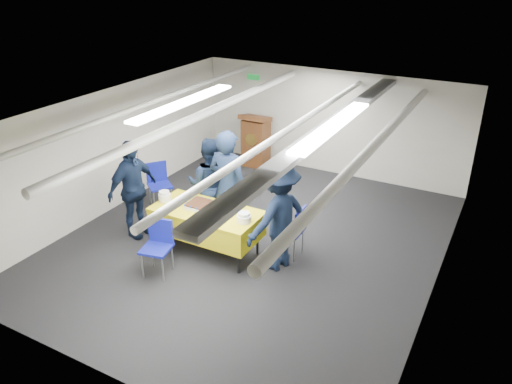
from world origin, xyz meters
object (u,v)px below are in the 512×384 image
chair_near (158,241)px  chair_left (158,180)px  sailor_a (228,187)px  sheet_cake (203,206)px  serving_table (207,221)px  podium (256,140)px  sailor_b (210,184)px  sailor_c (133,189)px  chair_right (294,227)px  sailor_d (278,216)px

chair_near → chair_left: size_ratio=1.00×
sailor_a → sheet_cake: bearing=70.8°
sheet_cake → sailor_a: bearing=68.3°
serving_table → sheet_cake: size_ratio=3.49×
chair_left → sailor_a: sailor_a is taller
podium → sailor_b: sailor_b is taller
sheet_cake → podium: 3.80m
sailor_b → podium: bearing=-96.6°
chair_near → sailor_c: bearing=146.3°
chair_near → sailor_a: bearing=72.3°
serving_table → sailor_b: bearing=118.2°
chair_right → sailor_c: 2.82m
serving_table → sailor_d: bearing=7.8°
sailor_c → sailor_d: sailor_d is taller
serving_table → sailor_b: sailor_b is taller
chair_right → sailor_b: 1.73m
serving_table → sailor_d: 1.25m
sheet_cake → chair_right: 1.51m
serving_table → chair_left: 2.03m
sheet_cake → sailor_b: size_ratio=0.30×
chair_left → sailor_c: size_ratio=0.50×
chair_near → sailor_a: sailor_a is taller
chair_right → sailor_c: sailor_c is taller
chair_right → sailor_d: size_ratio=0.49×
chair_right → sailor_b: size_ratio=0.51×
chair_left → sailor_b: sailor_b is taller
chair_left → chair_right: bearing=-8.0°
sailor_b → sailor_c: sailor_c is taller
sailor_b → sailor_d: size_ratio=0.96×
sailor_a → sailor_c: 1.65m
sheet_cake → chair_near: 0.94m
chair_left → sailor_d: (2.97, -0.82, 0.36)m
chair_near → sailor_a: size_ratio=0.44×
chair_right → sailor_c: (-2.72, -0.67, 0.34)m
podium → sailor_b: 3.07m
podium → chair_near: 4.60m
chair_near → chair_left: (-1.44, 1.82, 0.00)m
sheet_cake → chair_near: bearing=-105.4°
podium → sailor_c: bearing=-94.7°
podium → sailor_b: (0.71, -2.98, 0.24)m
serving_table → sailor_d: sailor_d is taller
sheet_cake → serving_table: bearing=-20.8°
sailor_c → chair_near: bearing=-116.9°
sailor_c → chair_left: bearing=24.9°
chair_left → sailor_d: 3.10m
sheet_cake → sailor_c: 1.33m
chair_right → sailor_a: bearing=-178.3°
sailor_d → chair_near: bearing=-36.9°
sheet_cake → sailor_a: 0.55m
chair_right → podium: bearing=127.4°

